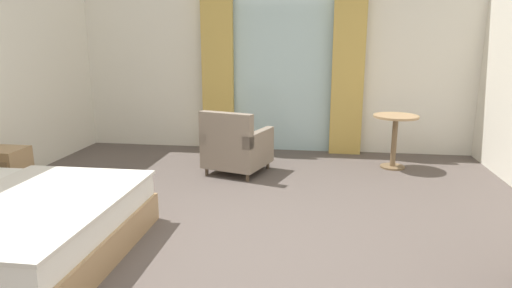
# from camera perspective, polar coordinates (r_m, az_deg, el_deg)

# --- Properties ---
(ground) EXTENTS (6.57, 7.48, 0.10)m
(ground) POSITION_cam_1_polar(r_m,az_deg,el_deg) (3.78, -3.64, -13.80)
(ground) COLOR #564C47
(wall_back) EXTENTS (6.17, 0.12, 2.76)m
(wall_back) POSITION_cam_1_polar(r_m,az_deg,el_deg) (6.82, 2.29, 10.82)
(wall_back) COLOR white
(wall_back) RESTS_ON ground
(balcony_glass_door) EXTENTS (1.50, 0.02, 2.43)m
(balcony_glass_door) POSITION_cam_1_polar(r_m,az_deg,el_deg) (6.73, 3.39, 9.37)
(balcony_glass_door) COLOR silver
(balcony_glass_door) RESTS_ON ground
(curtain_panel_left) EXTENTS (0.48, 0.10, 2.50)m
(curtain_panel_left) POSITION_cam_1_polar(r_m,az_deg,el_deg) (6.78, -4.98, 9.67)
(curtain_panel_left) COLOR tan
(curtain_panel_left) RESTS_ON ground
(curtain_panel_right) EXTENTS (0.46, 0.10, 2.50)m
(curtain_panel_right) POSITION_cam_1_polar(r_m,az_deg,el_deg) (6.62, 11.81, 9.36)
(curtain_panel_right) COLOR tan
(curtain_panel_right) RESTS_ON ground
(nightstand) EXTENTS (0.40, 0.40, 0.52)m
(nightstand) POSITION_cam_1_polar(r_m,az_deg,el_deg) (5.58, -29.54, -3.12)
(nightstand) COLOR tan
(nightstand) RESTS_ON ground
(armchair_by_window) EXTENTS (0.88, 0.90, 0.82)m
(armchair_by_window) POSITION_cam_1_polar(r_m,az_deg,el_deg) (5.62, -2.60, -0.45)
(armchair_by_window) COLOR gray
(armchair_by_window) RESTS_ON ground
(round_cafe_table) EXTENTS (0.58, 0.58, 0.71)m
(round_cafe_table) POSITION_cam_1_polar(r_m,az_deg,el_deg) (6.10, 17.53, 1.76)
(round_cafe_table) COLOR tan
(round_cafe_table) RESTS_ON ground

